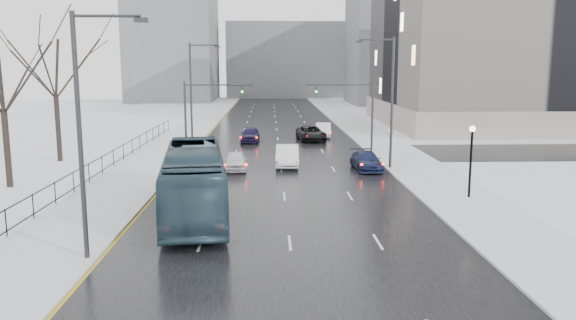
{
  "coord_description": "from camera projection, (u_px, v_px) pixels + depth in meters",
  "views": [
    {
      "loc": [
        -0.88,
        -2.28,
        7.96
      ],
      "look_at": [
        0.18,
        29.8,
        2.5
      ],
      "focal_mm": 35.0,
      "sensor_mm": 36.0,
      "label": 1
    }
  ],
  "objects": [
    {
      "name": "sidewalk_right",
      "position": [
        371.0,
        136.0,
        63.05
      ],
      "size": [
        5.0,
        150.0,
        0.16
      ],
      "primitive_type": "cube",
      "color": "silver",
      "rests_on": "ground"
    },
    {
      "name": "bldg_far_right",
      "position": [
        409.0,
        50.0,
        115.98
      ],
      "size": [
        24.0,
        20.0,
        22.0
      ],
      "primitive_type": "cube",
      "color": "slate",
      "rests_on": "ground"
    },
    {
      "name": "sedan_right_near",
      "position": [
        287.0,
        156.0,
        44.26
      ],
      "size": [
        1.94,
        5.13,
        1.67
      ],
      "primitive_type": "imported",
      "rotation": [
        0.0,
        0.0,
        -0.03
      ],
      "color": "white",
      "rests_on": "road"
    },
    {
      "name": "road",
      "position": [
        277.0,
        137.0,
        62.72
      ],
      "size": [
        16.0,
        150.0,
        0.04
      ],
      "primitive_type": "cube",
      "color": "black",
      "rests_on": "ground"
    },
    {
      "name": "iron_fence",
      "position": [
        62.0,
        188.0,
        32.59
      ],
      "size": [
        0.06,
        70.0,
        1.3
      ],
      "color": "black",
      "rests_on": "sidewalk_left"
    },
    {
      "name": "sedan_right_cross",
      "position": [
        311.0,
        133.0,
        59.26
      ],
      "size": [
        3.16,
        5.83,
        1.55
      ],
      "primitive_type": "imported",
      "rotation": [
        0.0,
        0.0,
        0.11
      ],
      "color": "black",
      "rests_on": "road"
    },
    {
      "name": "bldg_far_left",
      "position": [
        173.0,
        37.0,
        123.7
      ],
      "size": [
        18.0,
        22.0,
        28.0
      ],
      "primitive_type": "cube",
      "color": "slate",
      "rests_on": "ground"
    },
    {
      "name": "sedan_center_near",
      "position": [
        235.0,
        161.0,
        42.68
      ],
      "size": [
        1.88,
        4.22,
        1.41
      ],
      "primitive_type": "imported",
      "rotation": [
        0.0,
        0.0,
        0.05
      ],
      "color": "silver",
      "rests_on": "road"
    },
    {
      "name": "civic_building",
      "position": [
        541.0,
        40.0,
        73.81
      ],
      "size": [
        41.0,
        31.0,
        24.8
      ],
      "color": "gray",
      "rests_on": "ground"
    },
    {
      "name": "mast_signal_left",
      "position": [
        197.0,
        109.0,
        49.97
      ],
      "size": [
        6.1,
        0.33,
        6.5
      ],
      "color": "#2D2D33",
      "rests_on": "ground"
    },
    {
      "name": "tree_park_d",
      "position": [
        10.0,
        189.0,
        36.52
      ],
      "size": [
        8.75,
        8.75,
        12.5
      ],
      "primitive_type": null,
      "color": "black",
      "rests_on": "ground"
    },
    {
      "name": "lamppost_r_mid",
      "position": [
        471.0,
        151.0,
        33.03
      ],
      "size": [
        0.36,
        0.36,
        4.28
      ],
      "color": "black",
      "rests_on": "sidewalk_right"
    },
    {
      "name": "tree_park_e",
      "position": [
        60.0,
        162.0,
        46.36
      ],
      "size": [
        9.45,
        9.45,
        13.5
      ],
      "primitive_type": null,
      "color": "black",
      "rests_on": "ground"
    },
    {
      "name": "streetlight_r_mid",
      "position": [
        389.0,
        96.0,
        42.34
      ],
      "size": [
        2.95,
        0.25,
        10.0
      ],
      "color": "#2D2D33",
      "rests_on": "ground"
    },
    {
      "name": "sedan_right_far",
      "position": [
        367.0,
        161.0,
        42.8
      ],
      "size": [
        2.17,
        4.78,
        1.36
      ],
      "primitive_type": "imported",
      "rotation": [
        0.0,
        0.0,
        0.06
      ],
      "color": "#161D43",
      "rests_on": "road"
    },
    {
      "name": "streetlight_l_far",
      "position": [
        193.0,
        90.0,
        53.63
      ],
      "size": [
        2.95,
        0.25,
        10.0
      ],
      "color": "#2D2D33",
      "rests_on": "ground"
    },
    {
      "name": "park_strip",
      "position": [
        97.0,
        137.0,
        62.06
      ],
      "size": [
        14.0,
        150.0,
        0.12
      ],
      "primitive_type": "cube",
      "color": "white",
      "rests_on": "ground"
    },
    {
      "name": "sedan_right_distant",
      "position": [
        323.0,
        130.0,
        62.3
      ],
      "size": [
        2.09,
        4.82,
        1.54
      ],
      "primitive_type": "imported",
      "rotation": [
        0.0,
        0.0,
        -0.1
      ],
      "color": "white",
      "rests_on": "road"
    },
    {
      "name": "cross_road",
      "position": [
        279.0,
        153.0,
        50.9
      ],
      "size": [
        130.0,
        10.0,
        0.04
      ],
      "primitive_type": "cube",
      "color": "black",
      "rests_on": "ground"
    },
    {
      "name": "mast_signal_right",
      "position": [
        361.0,
        108.0,
        50.45
      ],
      "size": [
        6.1,
        0.33,
        6.5
      ],
      "color": "#2D2D33",
      "rests_on": "ground"
    },
    {
      "name": "streetlight_l_near",
      "position": [
        85.0,
        125.0,
        22.1
      ],
      "size": [
        2.95,
        0.25,
        10.0
      ],
      "color": "#2D2D33",
      "rests_on": "ground"
    },
    {
      "name": "sidewalk_left",
      "position": [
        183.0,
        137.0,
        62.37
      ],
      "size": [
        5.0,
        150.0,
        0.16
      ],
      "primitive_type": "cube",
      "color": "silver",
      "rests_on": "ground"
    },
    {
      "name": "no_uturn_sign",
      "position": [
        390.0,
        133.0,
        46.87
      ],
      "size": [
        0.6,
        0.06,
        2.7
      ],
      "color": "#2D2D33",
      "rests_on": "sidewalk_right"
    },
    {
      "name": "bldg_far_center",
      "position": [
        289.0,
        61.0,
        140.17
      ],
      "size": [
        30.0,
        18.0,
        18.0
      ],
      "primitive_type": "cube",
      "color": "slate",
      "rests_on": "ground"
    },
    {
      "name": "sedan_center_far",
      "position": [
        250.0,
        134.0,
        58.23
      ],
      "size": [
        2.0,
        4.61,
        1.55
      ],
      "primitive_type": "imported",
      "rotation": [
        0.0,
        0.0,
        -0.04
      ],
      "color": "#1B143E",
      "rests_on": "road"
    },
    {
      "name": "bus",
      "position": [
        194.0,
        181.0,
        29.82
      ],
      "size": [
        4.64,
        13.23,
        3.61
      ],
      "primitive_type": "imported",
      "rotation": [
        0.0,
        0.0,
        0.13
      ],
      "color": "#2A4351",
      "rests_on": "road"
    }
  ]
}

